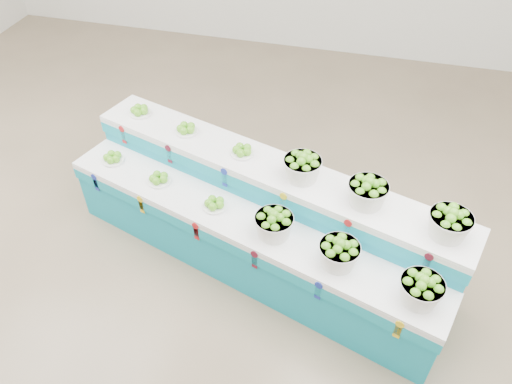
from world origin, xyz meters
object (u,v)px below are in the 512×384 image
display_stand (256,220)px  basket_upper_right (450,223)px  plate_upper_mid (186,128)px  basket_lower_left (274,224)px

display_stand → basket_upper_right: size_ratio=11.38×
basket_upper_right → display_stand: bearing=171.0°
plate_upper_mid → basket_upper_right: basket_upper_right is taller
basket_upper_right → basket_lower_left: bearing=-177.2°
display_stand → plate_upper_mid: bearing=166.1°
plate_upper_mid → display_stand: bearing=-31.3°
basket_lower_left → display_stand: bearing=126.8°
display_stand → basket_upper_right: (1.61, -0.26, 0.63)m
display_stand → plate_upper_mid: size_ratio=17.02×
basket_upper_right → plate_upper_mid: bearing=162.6°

